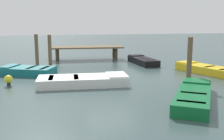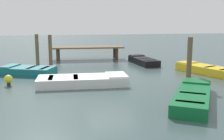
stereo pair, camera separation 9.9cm
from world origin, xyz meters
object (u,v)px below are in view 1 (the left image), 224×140
mooring_piling_mid_right (50,51)px  dock_segment (87,48)px  rowboat_yellow (205,69)px  marker_buoy (8,79)px  rowboat_white (84,81)px  mooring_piling_near_right (189,61)px  rowboat_teal (28,71)px  rowboat_black (143,61)px  rowboat_green (194,96)px  mooring_piling_mid_left (37,51)px

mooring_piling_mid_right → dock_segment: bearing=47.3°
rowboat_yellow → marker_buoy: bearing=73.7°
mooring_piling_mid_right → marker_buoy: bearing=-110.5°
rowboat_white → rowboat_yellow: 6.97m
rowboat_white → mooring_piling_near_right: bearing=-6.3°
dock_segment → rowboat_white: size_ratio=1.34×
rowboat_teal → dock_segment: bearing=-104.6°
mooring_piling_mid_right → rowboat_yellow: bearing=-23.8°
rowboat_yellow → marker_buoy: (-10.05, -0.95, 0.07)m
mooring_piling_near_right → marker_buoy: (-7.90, 1.31, -0.78)m
dock_segment → rowboat_black: 4.44m
dock_segment → mooring_piling_near_right: size_ratio=2.51×
dock_segment → mooring_piling_mid_right: size_ratio=2.70×
rowboat_green → mooring_piling_mid_left: mooring_piling_mid_left is taller
rowboat_teal → mooring_piling_mid_right: 2.59m
rowboat_teal → rowboat_black: (7.09, 2.15, -0.00)m
rowboat_teal → marker_buoy: size_ratio=6.35×
rowboat_teal → mooring_piling_near_right: 8.27m
rowboat_black → mooring_piling_mid_right: size_ratio=1.55×
mooring_piling_mid_left → rowboat_yellow: bearing=-21.8°
marker_buoy → mooring_piling_near_right: bearing=-9.4°
rowboat_green → rowboat_yellow: (3.21, 4.74, 0.00)m
rowboat_green → mooring_piling_near_right: mooring_piling_near_right is taller
rowboat_black → mooring_piling_near_right: mooring_piling_near_right is taller
rowboat_green → rowboat_yellow: 5.72m
dock_segment → rowboat_black: size_ratio=1.74×
rowboat_green → rowboat_teal: bearing=77.3°
rowboat_black → rowboat_yellow: bearing=-152.6°
dock_segment → rowboat_yellow: bearing=-44.9°
mooring_piling_near_right → mooring_piling_mid_right: bearing=136.2°
rowboat_teal → mooring_piling_mid_left: (0.37, 2.16, 0.79)m
rowboat_yellow → mooring_piling_near_right: 3.23m
mooring_piling_mid_left → mooring_piling_near_right: 9.12m
rowboat_teal → mooring_piling_mid_right: mooring_piling_mid_right is taller
mooring_piling_mid_right → mooring_piling_mid_left: bearing=-177.8°
rowboat_yellow → mooring_piling_near_right: (-2.15, -2.26, 0.85)m
rowboat_yellow → rowboat_teal: bearing=59.5°
dock_segment → mooring_piling_mid_left: bearing=-136.9°
rowboat_white → rowboat_green: (3.60, -3.21, -0.00)m
dock_segment → mooring_piling_mid_right: 3.76m
rowboat_green → mooring_piling_mid_left: size_ratio=1.94×
dock_segment → mooring_piling_mid_left: mooring_piling_mid_left is taller
rowboat_white → marker_buoy: size_ratio=8.30×
dock_segment → marker_buoy: bearing=-117.0°
dock_segment → mooring_piling_near_right: bearing=-64.2°
mooring_piling_mid_left → rowboat_teal: bearing=-99.7°
dock_segment → mooring_piling_mid_left: 4.34m
rowboat_teal → marker_buoy: (-0.58, -2.43, 0.07)m
rowboat_green → marker_buoy: (-6.84, 3.79, 0.07)m
dock_segment → rowboat_green: (2.58, -11.16, -0.62)m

